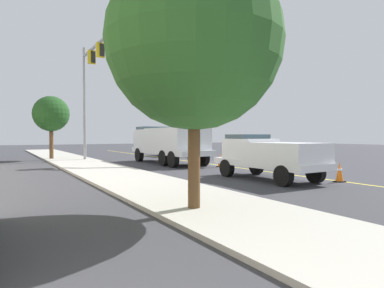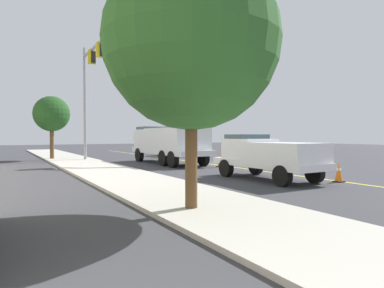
{
  "view_description": "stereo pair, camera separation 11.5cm",
  "coord_description": "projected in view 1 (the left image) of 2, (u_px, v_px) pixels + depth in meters",
  "views": [
    {
      "loc": [
        -19.14,
        12.97,
        2.0
      ],
      "look_at": [
        1.34,
        0.87,
        1.4
      ],
      "focal_mm": 31.15,
      "sensor_mm": 36.0,
      "label": 1
    },
    {
      "loc": [
        -19.19,
        12.87,
        2.0
      ],
      "look_at": [
        1.34,
        0.87,
        1.4
      ],
      "focal_mm": 31.15,
      "sensor_mm": 36.0,
      "label": 2
    }
  ],
  "objects": [
    {
      "name": "street_tree_right",
      "position": [
        51.0,
        114.0,
        27.19
      ],
      "size": [
        2.89,
        2.89,
        5.24
      ],
      "color": "brown",
      "rests_on": "ground"
    },
    {
      "name": "passing_minivan",
      "position": [
        173.0,
        146.0,
        32.65
      ],
      "size": [
        4.8,
        1.96,
        1.69
      ],
      "color": "silver",
      "rests_on": "ground"
    },
    {
      "name": "traffic_cone_mid_front",
      "position": [
        220.0,
        160.0,
        21.26
      ],
      "size": [
        0.4,
        0.4,
        0.88
      ],
      "color": "black",
      "rests_on": "ground"
    },
    {
      "name": "traffic_cone_mid_rear",
      "position": [
        170.0,
        155.0,
        27.82
      ],
      "size": [
        0.4,
        0.4,
        0.75
      ],
      "color": "black",
      "rests_on": "ground"
    },
    {
      "name": "street_tree_left",
      "position": [
        194.0,
        42.0,
        8.59
      ],
      "size": [
        4.57,
        4.57,
        6.71
      ],
      "color": "brown",
      "rests_on": "ground"
    },
    {
      "name": "utility_bucket_truck",
      "position": [
        167.0,
        141.0,
        23.82
      ],
      "size": [
        8.21,
        3.21,
        7.09
      ],
      "color": "silver",
      "rests_on": "ground"
    },
    {
      "name": "sidewalk_far_side",
      "position": [
        100.0,
        169.0,
        19.12
      ],
      "size": [
        60.01,
        3.72,
        0.12
      ],
      "primitive_type": "cube",
      "rotation": [
        0.0,
        0.0,
        0.0
      ],
      "color": "#B2ADA3",
      "rests_on": "ground"
    },
    {
      "name": "service_pickup_truck",
      "position": [
        269.0,
        155.0,
        15.08
      ],
      "size": [
        5.6,
        2.2,
        2.06
      ],
      "color": "white",
      "rests_on": "ground"
    },
    {
      "name": "traffic_signal_mast",
      "position": [
        89.0,
        81.0,
        25.05
      ],
      "size": [
        5.95,
        0.57,
        8.96
      ],
      "color": "gray",
      "rests_on": "ground"
    },
    {
      "name": "traffic_cone_leading",
      "position": [
        340.0,
        172.0,
        14.36
      ],
      "size": [
        0.4,
        0.4,
        0.86
      ],
      "color": "black",
      "rests_on": "ground"
    },
    {
      "name": "lane_centre_stripe",
      "position": [
        213.0,
        164.0,
        23.12
      ],
      "size": [
        50.0,
        0.26,
        0.01
      ],
      "primitive_type": "cube",
      "rotation": [
        0.0,
        0.0,
        0.0
      ],
      "color": "yellow",
      "rests_on": "ground"
    },
    {
      "name": "ground",
      "position": [
        213.0,
        164.0,
        23.12
      ],
      "size": [
        120.0,
        120.0,
        0.0
      ],
      "primitive_type": "plane",
      "color": "#38383D"
    }
  ]
}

